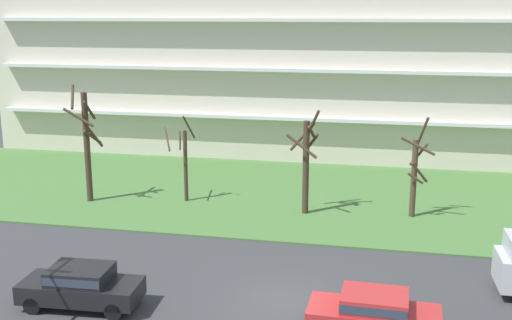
{
  "coord_description": "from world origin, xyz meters",
  "views": [
    {
      "loc": [
        3.43,
        -21.62,
        10.69
      ],
      "look_at": [
        -2.38,
        6.0,
        3.99
      ],
      "focal_mm": 44.07,
      "sensor_mm": 36.0,
      "label": 1
    }
  ],
  "objects_px": {
    "tree_far_left": "(87,142)",
    "sedan_red_center_left": "(374,313)",
    "tree_left": "(184,161)",
    "tree_center": "(306,161)",
    "tree_right": "(415,173)",
    "sedan_black_near_left": "(81,285)"
  },
  "relations": [
    {
      "from": "tree_center",
      "to": "sedan_black_near_left",
      "type": "bearing_deg",
      "value": -117.88
    },
    {
      "from": "tree_far_left",
      "to": "sedan_black_near_left",
      "type": "distance_m",
      "value": 13.72
    },
    {
      "from": "sedan_black_near_left",
      "to": "tree_right",
      "type": "bearing_deg",
      "value": 43.71
    },
    {
      "from": "tree_center",
      "to": "tree_right",
      "type": "height_order",
      "value": "tree_center"
    },
    {
      "from": "tree_far_left",
      "to": "sedan_red_center_left",
      "type": "relative_size",
      "value": 1.51
    },
    {
      "from": "tree_left",
      "to": "tree_far_left",
      "type": "bearing_deg",
      "value": -167.62
    },
    {
      "from": "tree_far_left",
      "to": "sedan_red_center_left",
      "type": "distance_m",
      "value": 20.55
    },
    {
      "from": "sedan_red_center_left",
      "to": "tree_far_left",
      "type": "bearing_deg",
      "value": 144.82
    },
    {
      "from": "tree_center",
      "to": "tree_left",
      "type": "bearing_deg",
      "value": 173.73
    },
    {
      "from": "sedan_black_near_left",
      "to": "sedan_red_center_left",
      "type": "relative_size",
      "value": 1.01
    },
    {
      "from": "tree_left",
      "to": "tree_right",
      "type": "distance_m",
      "value": 12.72
    },
    {
      "from": "sedan_red_center_left",
      "to": "tree_right",
      "type": "bearing_deg",
      "value": 84.17
    },
    {
      "from": "sedan_black_near_left",
      "to": "sedan_red_center_left",
      "type": "distance_m",
      "value": 10.62
    },
    {
      "from": "sedan_red_center_left",
      "to": "tree_left",
      "type": "bearing_deg",
      "value": 131.07
    },
    {
      "from": "tree_left",
      "to": "tree_right",
      "type": "height_order",
      "value": "tree_right"
    },
    {
      "from": "sedan_red_center_left",
      "to": "sedan_black_near_left",
      "type": "bearing_deg",
      "value": -178.43
    },
    {
      "from": "tree_right",
      "to": "sedan_black_near_left",
      "type": "relative_size",
      "value": 1.21
    },
    {
      "from": "tree_left",
      "to": "tree_center",
      "type": "bearing_deg",
      "value": -6.27
    },
    {
      "from": "tree_left",
      "to": "tree_center",
      "type": "relative_size",
      "value": 0.9
    },
    {
      "from": "tree_far_left",
      "to": "sedan_red_center_left",
      "type": "height_order",
      "value": "tree_far_left"
    },
    {
      "from": "tree_left",
      "to": "tree_right",
      "type": "bearing_deg",
      "value": -1.18
    },
    {
      "from": "tree_right",
      "to": "sedan_black_near_left",
      "type": "height_order",
      "value": "tree_right"
    }
  ]
}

